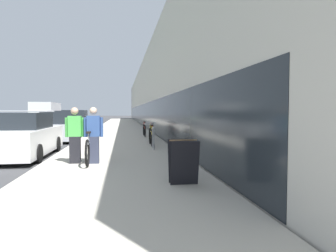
# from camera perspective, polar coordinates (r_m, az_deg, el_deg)

# --- Properties ---
(sidewalk_slab) EXTENTS (4.32, 70.00, 0.15)m
(sidewalk_slab) POSITION_cam_1_polar(r_m,az_deg,el_deg) (27.04, -8.94, -0.51)
(sidewalk_slab) COLOR #BCB5A5
(sidewalk_slab) RESTS_ON ground
(storefront_facade) EXTENTS (10.01, 70.00, 6.81)m
(storefront_facade) POSITION_cam_1_polar(r_m,az_deg,el_deg) (35.75, 2.74, 5.65)
(storefront_facade) COLOR #BCB7AD
(storefront_facade) RESTS_ON ground
(tandem_bicycle) EXTENTS (0.52, 2.56, 0.93)m
(tandem_bicycle) POSITION_cam_1_polar(r_m,az_deg,el_deg) (9.05, -14.47, -4.10)
(tandem_bicycle) COLOR black
(tandem_bicycle) RESTS_ON sidewalk_slab
(person_rider) EXTENTS (0.54, 0.21, 1.58)m
(person_rider) POSITION_cam_1_polar(r_m,az_deg,el_deg) (8.68, -14.00, -1.71)
(person_rider) COLOR #33384C
(person_rider) RESTS_ON sidewalk_slab
(person_bystander) EXTENTS (0.54, 0.21, 1.58)m
(person_bystander) POSITION_cam_1_polar(r_m,az_deg,el_deg) (8.84, -17.31, -1.69)
(person_bystander) COLOR black
(person_bystander) RESTS_ON sidewalk_slab
(bike_rack_hoop) EXTENTS (0.05, 0.60, 0.84)m
(bike_rack_hoop) POSITION_cam_1_polar(r_m,az_deg,el_deg) (11.69, -2.81, -1.88)
(bike_rack_hoop) COLOR gray
(bike_rack_hoop) RESTS_ON sidewalk_slab
(cruiser_bike_nearest) EXTENTS (0.52, 1.75, 0.92)m
(cruiser_bike_nearest) POSITION_cam_1_polar(r_m,az_deg,el_deg) (12.94, -3.23, -1.99)
(cruiser_bike_nearest) COLOR black
(cruiser_bike_nearest) RESTS_ON sidewalk_slab
(cruiser_bike_middle) EXTENTS (0.52, 1.77, 0.90)m
(cruiser_bike_middle) POSITION_cam_1_polar(r_m,az_deg,el_deg) (15.29, -3.09, -1.28)
(cruiser_bike_middle) COLOR black
(cruiser_bike_middle) RESTS_ON sidewalk_slab
(cruiser_bike_farthest) EXTENTS (0.52, 1.74, 0.89)m
(cruiser_bike_farthest) POSITION_cam_1_polar(r_m,az_deg,el_deg) (17.75, -4.53, -0.74)
(cruiser_bike_farthest) COLOR black
(cruiser_bike_farthest) RESTS_ON sidewalk_slab
(sandwich_board_sign) EXTENTS (0.56, 0.56, 0.90)m
(sandwich_board_sign) POSITION_cam_1_polar(r_m,az_deg,el_deg) (6.11, 2.92, -6.75)
(sandwich_board_sign) COLOR black
(sandwich_board_sign) RESTS_ON sidewalk_slab
(parked_sedan_curbside) EXTENTS (1.99, 4.60, 1.63)m
(parked_sedan_curbside) POSITION_cam_1_polar(r_m,az_deg,el_deg) (11.68, -26.10, -1.86)
(parked_sedan_curbside) COLOR white
(parked_sedan_curbside) RESTS_ON ground
(vintage_roadster_curbside) EXTENTS (1.89, 4.06, 1.65)m
(vintage_roadster_curbside) POSITION_cam_1_polar(r_m,az_deg,el_deg) (17.29, -19.92, -0.27)
(vintage_roadster_curbside) COLOR silver
(vintage_roadster_curbside) RESTS_ON ground
(parked_sedan_far) EXTENTS (1.87, 4.48, 1.71)m
(parked_sedan_far) POSITION_cam_1_polar(r_m,az_deg,el_deg) (23.15, -17.25, 0.57)
(parked_sedan_far) COLOR silver
(parked_sedan_far) RESTS_ON ground
(moving_truck) EXTENTS (2.25, 6.69, 2.56)m
(moving_truck) POSITION_cam_1_polar(r_m,az_deg,el_deg) (35.29, -22.00, 2.09)
(moving_truck) COLOR orange
(moving_truck) RESTS_ON ground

